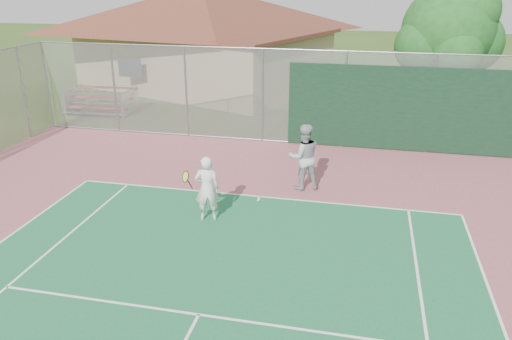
{
  "coord_description": "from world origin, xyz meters",
  "views": [
    {
      "loc": [
        2.72,
        -0.9,
        5.94
      ],
      "look_at": [
        0.23,
        10.3,
        1.46
      ],
      "focal_mm": 35.0,
      "sensor_mm": 36.0,
      "label": 1
    }
  ],
  "objects": [
    {
      "name": "back_fence",
      "position": [
        2.11,
        16.98,
        1.67
      ],
      "size": [
        20.08,
        0.11,
        3.53
      ],
      "color": "gray",
      "rests_on": "ground"
    },
    {
      "name": "bleachers",
      "position": [
        -9.14,
        19.6,
        0.58
      ],
      "size": [
        3.02,
        1.88,
        1.11
      ],
      "rotation": [
        0.0,
        0.0,
        0.03
      ],
      "color": "#A22825",
      "rests_on": "ground"
    },
    {
      "name": "player_grey_back",
      "position": [
        1.11,
        12.77,
        0.99
      ],
      "size": [
        1.17,
        1.06,
        1.98
      ],
      "rotation": [
        0.0,
        0.0,
        3.54
      ],
      "color": "#A3A6A8",
      "rests_on": "ground"
    },
    {
      "name": "tree",
      "position": [
        5.75,
        20.14,
        3.84
      ],
      "size": [
        4.18,
        3.96,
        5.84
      ],
      "color": "#332112",
      "rests_on": "ground"
    },
    {
      "name": "player_white_front",
      "position": [
        -1.04,
        10.22,
        0.87
      ],
      "size": [
        1.01,
        0.79,
        1.73
      ],
      "rotation": [
        0.0,
        0.0,
        3.42
      ],
      "color": "silver",
      "rests_on": "ground"
    },
    {
      "name": "clubhouse",
      "position": [
        -6.38,
        26.44,
        2.95
      ],
      "size": [
        15.78,
        13.2,
        5.81
      ],
      "rotation": [
        0.0,
        0.0,
        -0.37
      ],
      "color": "tan",
      "rests_on": "ground"
    }
  ]
}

